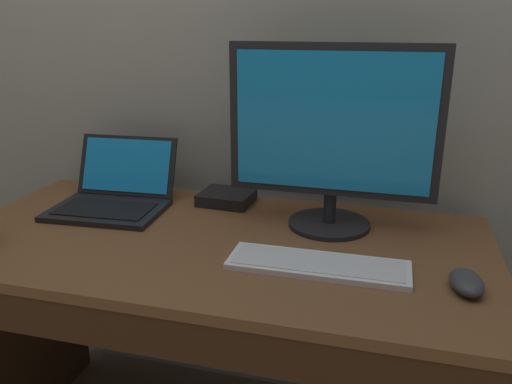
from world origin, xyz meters
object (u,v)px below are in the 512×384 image
at_px(wired_keyboard, 318,265).
at_px(external_drive_box, 227,198).
at_px(laptop_black, 114,195).
at_px(computer_mouse, 467,282).
at_px(external_monitor, 333,132).

distance_m(wired_keyboard, external_drive_box, 0.50).
relative_size(laptop_black, external_drive_box, 2.15).
relative_size(computer_mouse, external_drive_box, 0.72).
relative_size(external_monitor, computer_mouse, 4.86).
height_order(laptop_black, computer_mouse, laptop_black).
bearing_deg(wired_keyboard, external_drive_box, 133.21).
bearing_deg(computer_mouse, wired_keyboard, 168.02).
bearing_deg(computer_mouse, external_monitor, 132.57).
xyz_separation_m(laptop_black, external_monitor, (0.66, 0.01, 0.23)).
distance_m(laptop_black, computer_mouse, 1.02).
bearing_deg(external_drive_box, laptop_black, -158.52).
relative_size(laptop_black, computer_mouse, 3.00).
bearing_deg(external_drive_box, wired_keyboard, -46.79).
relative_size(external_monitor, external_drive_box, 3.48).
bearing_deg(external_drive_box, external_monitor, -19.44).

